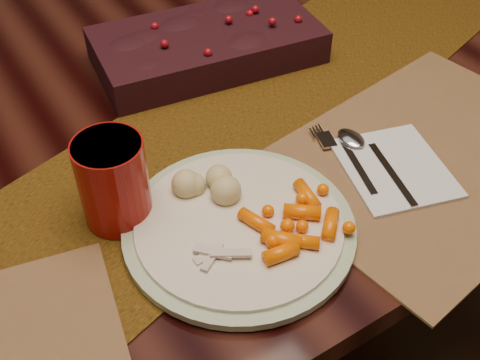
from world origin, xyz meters
TOP-DOWN VIEW (x-y plane):
  - floor at (0.00, 0.00)m, footprint 5.00×5.00m
  - dining_table at (0.00, 0.00)m, footprint 1.80×1.00m
  - table_runner at (-0.05, -0.16)m, footprint 1.56×0.74m
  - centerpiece at (0.12, 0.07)m, footprint 0.41×0.25m
  - placemat_main at (0.27, -0.33)m, footprint 0.52×0.42m
  - dinner_plate at (-0.05, -0.31)m, footprint 0.39×0.39m
  - baby_carrots at (0.01, -0.35)m, footprint 0.14×0.13m
  - mashed_potatoes at (-0.05, -0.24)m, footprint 0.10×0.09m
  - turkey_shreds at (-0.10, -0.34)m, footprint 0.07×0.07m
  - napkin at (0.20, -0.33)m, footprint 0.18×0.19m
  - fork at (0.15, -0.28)m, footprint 0.06×0.14m
  - spoon at (0.18, -0.31)m, footprint 0.08×0.17m
  - red_cup at (-0.17, -0.20)m, footprint 0.10×0.10m

SIDE VIEW (x-z plane):
  - floor at x=0.00m, z-range 0.00..0.00m
  - dining_table at x=0.00m, z-range 0.00..0.75m
  - table_runner at x=-0.05m, z-range 0.75..0.75m
  - placemat_main at x=0.27m, z-range 0.75..0.75m
  - napkin at x=0.20m, z-range 0.75..0.76m
  - fork at x=0.15m, z-range 0.76..0.76m
  - spoon at x=0.18m, z-range 0.76..0.76m
  - dinner_plate at x=-0.05m, z-range 0.75..0.77m
  - turkey_shreds at x=-0.10m, z-range 0.77..0.78m
  - baby_carrots at x=0.01m, z-range 0.77..0.79m
  - centerpiece at x=0.12m, z-range 0.75..0.83m
  - mashed_potatoes at x=-0.05m, z-range 0.77..0.82m
  - red_cup at x=-0.17m, z-range 0.75..0.88m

